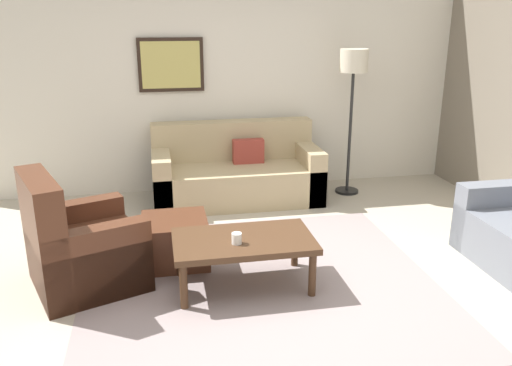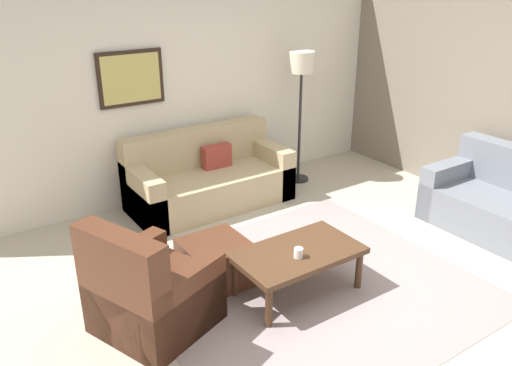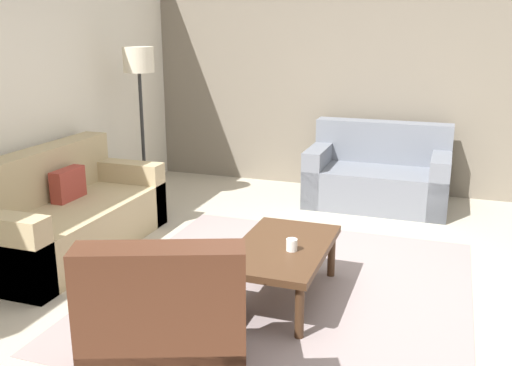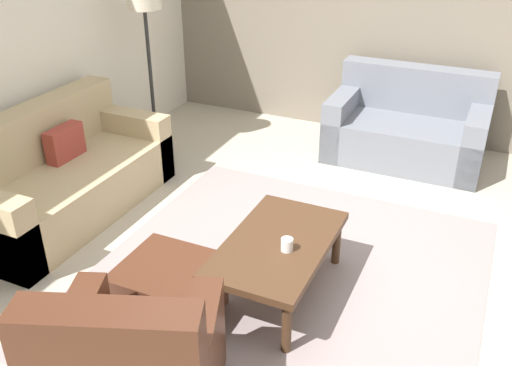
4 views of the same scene
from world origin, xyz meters
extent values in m
plane|color=#B2A893|center=(0.00, 0.00, 0.00)|extent=(8.00, 8.00, 0.00)
cube|color=slate|center=(3.00, 0.00, 1.40)|extent=(0.12, 5.20, 2.80)
cube|color=gray|center=(0.00, 0.00, 0.00)|extent=(2.82, 2.65, 0.01)
cube|color=tan|center=(0.12, 2.01, 0.21)|extent=(1.90, 0.88, 0.42)
cube|color=tan|center=(0.12, 2.33, 0.44)|extent=(1.90, 0.24, 0.88)
cube|color=tan|center=(0.98, 2.01, 0.31)|extent=(0.20, 0.88, 0.62)
cube|color=#99382D|center=(0.28, 2.11, 0.56)|extent=(0.36, 0.12, 0.28)
cube|color=slate|center=(2.35, -0.35, 0.21)|extent=(0.89, 1.50, 0.42)
cube|color=slate|center=(2.68, -0.35, 0.44)|extent=(0.24, 1.50, 0.88)
cube|color=slate|center=(2.35, 0.30, 0.31)|extent=(0.89, 0.20, 0.62)
cube|color=slate|center=(2.35, -1.01, 0.31)|extent=(0.89, 0.20, 0.62)
cube|color=#4C2819|center=(-1.35, 0.26, 0.22)|extent=(1.03, 1.03, 0.44)
cube|color=#4C2819|center=(-1.63, 0.15, 0.47)|extent=(0.47, 0.82, 0.95)
cube|color=#4C2819|center=(-1.24, -0.04, 0.30)|extent=(0.80, 0.44, 0.60)
cube|color=#4C2819|center=(-1.46, 0.56, 0.30)|extent=(0.80, 0.44, 0.60)
cube|color=#4C2819|center=(-0.65, 0.53, 0.20)|extent=(0.56, 0.56, 0.40)
cylinder|color=#472D1C|center=(-0.62, -0.26, 0.18)|extent=(0.06, 0.06, 0.36)
cylinder|color=#472D1C|center=(0.36, -0.26, 0.18)|extent=(0.06, 0.06, 0.36)
cylinder|color=#472D1C|center=(-0.62, 0.26, 0.18)|extent=(0.06, 0.06, 0.36)
cylinder|color=#472D1C|center=(0.36, 0.26, 0.18)|extent=(0.06, 0.06, 0.36)
cube|color=#472D1C|center=(-0.13, 0.00, 0.39)|extent=(1.10, 0.64, 0.05)
cylinder|color=white|center=(-0.20, -0.09, 0.45)|extent=(0.08, 0.08, 0.09)
cylinder|color=black|center=(1.50, 2.04, 0.01)|extent=(0.28, 0.28, 0.03)
cylinder|color=#262626|center=(1.50, 2.04, 0.72)|extent=(0.04, 0.04, 1.45)
cylinder|color=beige|center=(1.50, 2.04, 1.58)|extent=(0.32, 0.32, 0.26)
camera|label=1|loc=(-0.75, -3.71, 2.08)|focal=36.71mm
camera|label=2|loc=(-2.59, -3.00, 2.66)|focal=36.18mm
camera|label=3|loc=(-3.77, -1.06, 1.93)|focal=39.94mm
camera|label=4|loc=(-2.97, -1.14, 2.46)|focal=39.31mm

